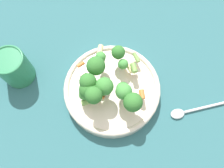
{
  "coord_description": "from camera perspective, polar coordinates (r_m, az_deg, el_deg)",
  "views": [
    {
      "loc": [
        -0.18,
        0.08,
        0.55
      ],
      "look_at": [
        0.0,
        0.0,
        0.06
      ],
      "focal_mm": 35.0,
      "sensor_mm": 36.0,
      "label": 1
    }
  ],
  "objects": [
    {
      "name": "bowl",
      "position": [
        0.57,
        -0.0,
        -1.32
      ],
      "size": [
        0.25,
        0.25,
        0.04
      ],
      "color": "beige",
      "rests_on": "ground_plane"
    },
    {
      "name": "ground_plane",
      "position": [
        0.58,
        -0.0,
        -2.04
      ],
      "size": [
        3.0,
        3.0,
        0.0
      ],
      "primitive_type": "plane",
      "color": "#2D6066"
    },
    {
      "name": "cup",
      "position": [
        0.61,
        -24.23,
        3.97
      ],
      "size": [
        0.08,
        0.08,
        0.09
      ],
      "color": "#2D7F51",
      "rests_on": "ground_plane"
    },
    {
      "name": "spoon",
      "position": [
        0.6,
        19.89,
        -6.56
      ],
      "size": [
        0.05,
        0.17,
        0.01
      ],
      "rotation": [
        0.0,
        0.0,
        7.65
      ],
      "color": "silver",
      "rests_on": "ground_plane"
    },
    {
      "name": "pasta_salad",
      "position": [
        0.5,
        -1.7,
        0.23
      ],
      "size": [
        0.21,
        0.18,
        0.09
      ],
      "color": "#8CB766",
      "rests_on": "bowl"
    }
  ]
}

